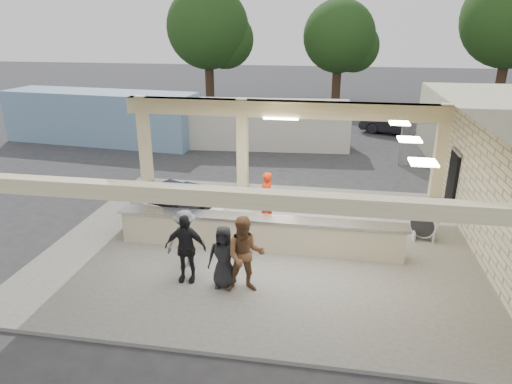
% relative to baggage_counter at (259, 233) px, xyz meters
% --- Properties ---
extents(ground, '(120.00, 120.00, 0.00)m').
position_rel_baggage_counter_xyz_m(ground, '(0.00, 0.50, -0.59)').
color(ground, '#2D2D30').
rests_on(ground, ground).
extents(pavilion, '(12.01, 10.00, 3.55)m').
position_rel_baggage_counter_xyz_m(pavilion, '(0.21, 1.16, 0.76)').
color(pavilion, slate).
rests_on(pavilion, ground).
extents(baggage_counter, '(8.20, 0.58, 0.98)m').
position_rel_baggage_counter_xyz_m(baggage_counter, '(0.00, 0.00, 0.00)').
color(baggage_counter, '#C6B794').
rests_on(baggage_counter, pavilion).
extents(luggage_cart, '(2.92, 2.32, 1.48)m').
position_rel_baggage_counter_xyz_m(luggage_cart, '(-2.76, 1.02, 0.31)').
color(luggage_cart, silver).
rests_on(luggage_cart, pavilion).
extents(drum_fan, '(0.83, 0.65, 0.90)m').
position_rel_baggage_counter_xyz_m(drum_fan, '(4.75, 1.43, -0.01)').
color(drum_fan, silver).
rests_on(drum_fan, pavilion).
extents(baggage_handler, '(0.63, 0.72, 1.73)m').
position_rel_baggage_counter_xyz_m(baggage_handler, '(-0.06, 1.79, 0.38)').
color(baggage_handler, red).
rests_on(baggage_handler, pavilion).
extents(passenger_a, '(1.00, 0.60, 1.91)m').
position_rel_baggage_counter_xyz_m(passenger_a, '(0.04, -2.19, 0.47)').
color(passenger_a, brown).
rests_on(passenger_a, pavilion).
extents(passenger_b, '(1.05, 0.43, 1.77)m').
position_rel_baggage_counter_xyz_m(passenger_b, '(-1.51, -1.96, 0.40)').
color(passenger_b, black).
rests_on(passenger_b, pavilion).
extents(passenger_c, '(1.03, 0.92, 1.59)m').
position_rel_baggage_counter_xyz_m(passenger_c, '(-1.73, -1.29, 0.31)').
color(passenger_c, '#525257').
rests_on(passenger_c, pavilion).
extents(passenger_d, '(0.78, 0.33, 1.59)m').
position_rel_baggage_counter_xyz_m(passenger_d, '(-0.51, -2.07, 0.31)').
color(passenger_d, black).
rests_on(passenger_d, pavilion).
extents(car_white_a, '(5.16, 2.67, 1.44)m').
position_rel_baggage_counter_xyz_m(car_white_a, '(9.33, 13.02, 0.13)').
color(car_white_a, white).
rests_on(car_white_a, ground).
extents(car_dark, '(4.24, 2.70, 1.33)m').
position_rel_baggage_counter_xyz_m(car_dark, '(5.57, 15.90, 0.08)').
color(car_dark, black).
rests_on(car_dark, ground).
extents(container_white, '(11.21, 2.96, 2.40)m').
position_rel_baggage_counter_xyz_m(container_white, '(-2.79, 11.70, 0.61)').
color(container_white, beige).
rests_on(container_white, ground).
extents(container_blue, '(10.76, 3.56, 2.75)m').
position_rel_baggage_counter_xyz_m(container_blue, '(-10.55, 11.32, 0.79)').
color(container_blue, '#799BC1').
rests_on(container_blue, ground).
extents(tree_left, '(6.60, 6.30, 9.00)m').
position_rel_baggage_counter_xyz_m(tree_left, '(-7.68, 24.66, 5.00)').
color(tree_left, '#382619').
rests_on(tree_left, ground).
extents(tree_mid, '(6.00, 5.60, 8.00)m').
position_rel_baggage_counter_xyz_m(tree_mid, '(2.32, 26.66, 4.38)').
color(tree_mid, '#382619').
rests_on(tree_mid, ground).
extents(adjacent_building, '(6.00, 8.00, 3.20)m').
position_rel_baggage_counter_xyz_m(adjacent_building, '(9.50, 10.50, 1.01)').
color(adjacent_building, beige).
rests_on(adjacent_building, ground).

